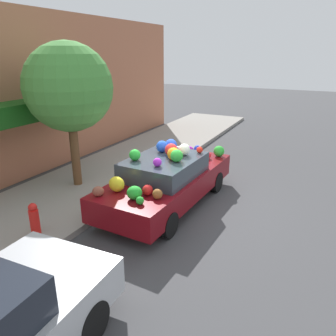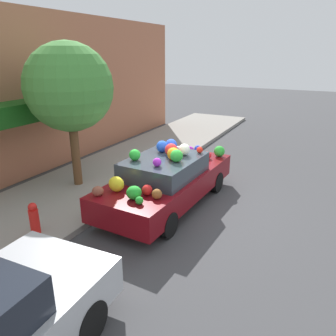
% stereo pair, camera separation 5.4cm
% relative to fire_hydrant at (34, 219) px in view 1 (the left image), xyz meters
% --- Properties ---
extents(ground_plane, '(60.00, 60.00, 0.00)m').
position_rel_fire_hydrant_xyz_m(ground_plane, '(2.78, -1.77, -0.49)').
color(ground_plane, '#424244').
extents(sidewalk_curb, '(24.00, 3.20, 0.14)m').
position_rel_fire_hydrant_xyz_m(sidewalk_curb, '(2.78, 0.93, -0.42)').
color(sidewalk_curb, gray).
rests_on(sidewalk_curb, ground).
extents(building_facade, '(18.00, 1.20, 5.02)m').
position_rel_fire_hydrant_xyz_m(building_facade, '(2.74, 3.14, 1.99)').
color(building_facade, '#B26B4C').
rests_on(building_facade, ground).
extents(street_tree, '(2.34, 2.34, 3.91)m').
position_rel_fire_hydrant_xyz_m(street_tree, '(2.54, 1.08, 2.38)').
color(street_tree, brown).
rests_on(street_tree, sidewalk_curb).
extents(fire_hydrant, '(0.20, 0.20, 0.70)m').
position_rel_fire_hydrant_xyz_m(fire_hydrant, '(0.00, 0.00, 0.00)').
color(fire_hydrant, red).
rests_on(fire_hydrant, sidewalk_curb).
extents(art_car, '(4.55, 1.94, 1.64)m').
position_rel_fire_hydrant_xyz_m(art_car, '(2.74, -1.72, 0.23)').
color(art_car, maroon).
rests_on(art_car, ground).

